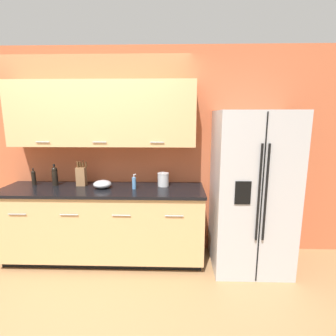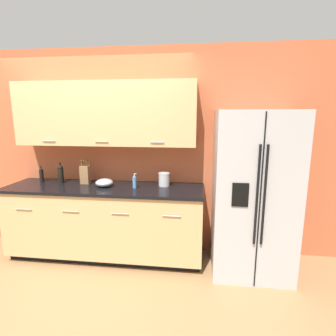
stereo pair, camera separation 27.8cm
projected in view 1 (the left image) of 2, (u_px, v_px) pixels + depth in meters
The scene contains 10 objects.
ground_plane at pixel (66, 298), 2.59m from camera, with size 14.00×14.00×0.00m, color #997047.
wall_back at pixel (96, 142), 3.31m from camera, with size 10.00×0.39×2.60m.
counter_unit at pixel (104, 224), 3.22m from camera, with size 2.43×0.64×0.92m.
refrigerator at pixel (251, 191), 3.02m from camera, with size 0.86×0.76×1.83m.
knife_block at pixel (81, 176), 3.22m from camera, with size 0.13×0.09×0.31m.
wine_bottle at pixel (55, 176), 3.23m from camera, with size 0.07×0.07×0.27m.
soap_dispenser at pixel (134, 183), 3.08m from camera, with size 0.05×0.05×0.18m.
oil_bottle at pixel (34, 177), 3.26m from camera, with size 0.05×0.05×0.21m.
steel_canister at pixel (163, 179), 3.21m from camera, with size 0.14×0.14×0.18m.
mixing_bowl at pixel (102, 184), 3.12m from camera, with size 0.21×0.21×0.09m.
Camera 1 is at (1.07, -2.26, 1.77)m, focal length 28.00 mm.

